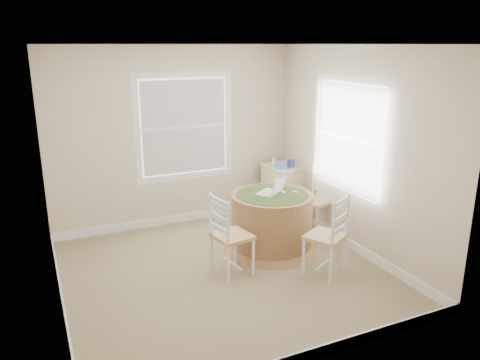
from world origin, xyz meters
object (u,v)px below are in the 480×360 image
laptop (271,191)px  corner_chest (281,191)px  round_table (272,219)px  chair_right (315,201)px  chair_near (325,236)px  chair_left (232,236)px

laptop → corner_chest: size_ratio=0.54×
corner_chest → round_table: bearing=-128.4°
round_table → laptop: size_ratio=2.84×
round_table → laptop: laptop is taller
chair_right → laptop: bearing=-93.0°
round_table → corner_chest: bearing=37.1°
round_table → chair_near: size_ratio=1.30×
corner_chest → chair_right: bearing=-87.3°
chair_right → laptop: laptop is taller
round_table → chair_near: bearing=-92.7°
chair_right → chair_left: bearing=-85.0°
round_table → chair_right: size_ratio=1.30×
chair_right → corner_chest: 0.82m
laptop → corner_chest: laptop is taller
chair_left → laptop: 0.92m
round_table → chair_near: chair_near is taller
round_table → chair_left: chair_left is taller
round_table → chair_right: bearing=-1.0°
chair_left → laptop: laptop is taller
chair_left → corner_chest: size_ratio=1.19×
chair_left → chair_right: bearing=-76.8°
chair_right → corner_chest: (-0.09, 0.81, -0.07)m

